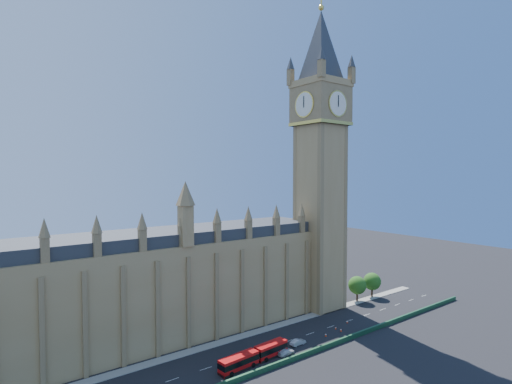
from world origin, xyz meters
TOP-DOWN VIEW (x-y plane):
  - ground at (0.00, 0.00)m, footprint 400.00×400.00m
  - palace_westminster at (-25.00, 22.00)m, footprint 120.00×20.00m
  - elizabeth_tower at (38.00, 13.99)m, footprint 20.59×20.59m
  - bridge_parapet at (0.00, -9.00)m, footprint 160.00×0.60m
  - kerb_north at (0.00, 9.50)m, footprint 160.00×3.00m
  - tree_east_near at (52.22, 10.08)m, footprint 6.00×6.00m
  - tree_east_far at (60.22, 10.08)m, footprint 6.00×6.00m
  - red_bus at (-2.01, -4.45)m, footprint 18.85×4.22m
  - car_grey at (3.18, -4.01)m, footprint 4.32×2.04m
  - car_silver at (12.51, -3.24)m, footprint 4.38×1.57m
  - car_white at (6.48, -5.54)m, footprint 4.83×2.24m
  - cone_a at (21.98, -3.77)m, footprint 0.60×0.60m
  - cone_b at (27.76, -2.08)m, footprint 0.46×0.46m
  - cone_c at (27.73, -3.97)m, footprint 0.54×0.54m
  - cone_d at (33.92, -0.95)m, footprint 0.51×0.51m

SIDE VIEW (x-z plane):
  - ground at x=0.00m, z-range 0.00..0.00m
  - kerb_north at x=0.00m, z-range 0.00..0.16m
  - cone_d at x=33.92m, z-range 0.00..0.67m
  - cone_b at x=27.76m, z-range 0.00..0.68m
  - cone_c at x=27.73m, z-range -0.01..0.75m
  - cone_a at x=21.98m, z-range -0.01..0.78m
  - bridge_parapet at x=0.00m, z-range 0.00..1.20m
  - car_white at x=6.48m, z-range 0.00..1.37m
  - car_grey at x=3.18m, z-range 0.00..1.43m
  - car_silver at x=12.51m, z-range 0.00..1.44m
  - red_bus at x=-2.01m, z-range 0.09..3.26m
  - tree_east_near at x=52.22m, z-range 1.39..9.89m
  - tree_east_far at x=60.22m, z-range 1.39..9.89m
  - palace_westminster at x=-25.00m, z-range -0.14..27.86m
  - elizabeth_tower at x=38.00m, z-range 2.06..107.06m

